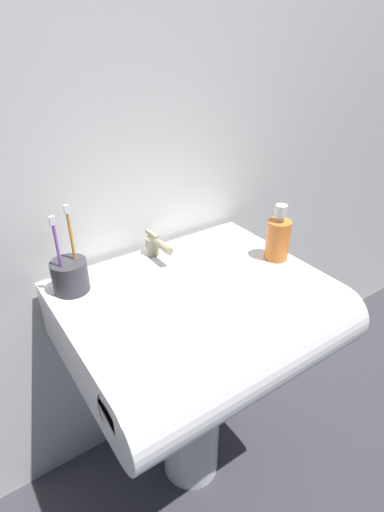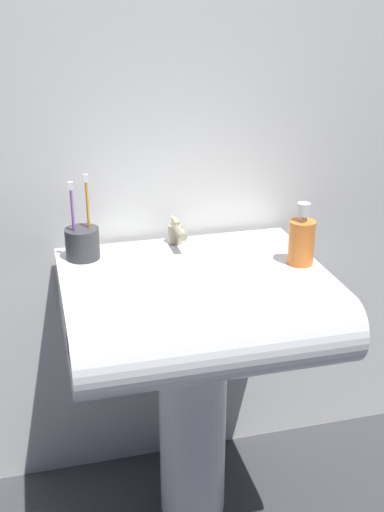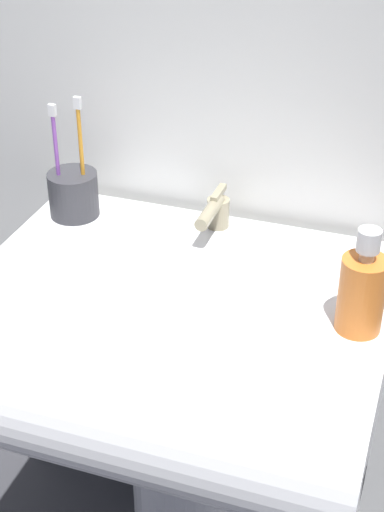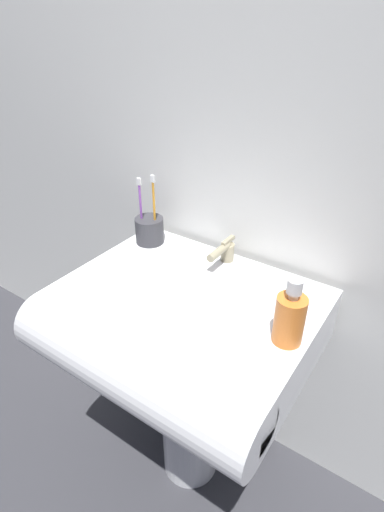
{
  "view_description": "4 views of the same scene",
  "coord_description": "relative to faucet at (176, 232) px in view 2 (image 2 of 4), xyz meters",
  "views": [
    {
      "loc": [
        -0.47,
        -0.68,
        1.3
      ],
      "look_at": [
        0.02,
        0.02,
        0.81
      ],
      "focal_mm": 28.0,
      "sensor_mm": 36.0,
      "label": 1
    },
    {
      "loc": [
        -0.36,
        -1.38,
        1.38
      ],
      "look_at": [
        -0.01,
        -0.03,
        0.79
      ],
      "focal_mm": 45.0,
      "sensor_mm": 36.0,
      "label": 2
    },
    {
      "loc": [
        0.34,
        -0.93,
        1.41
      ],
      "look_at": [
        0.03,
        -0.03,
        0.81
      ],
      "focal_mm": 55.0,
      "sensor_mm": 36.0,
      "label": 3
    },
    {
      "loc": [
        0.47,
        -0.67,
        1.35
      ],
      "look_at": [
        -0.01,
        0.03,
        0.83
      ],
      "focal_mm": 28.0,
      "sensor_mm": 36.0,
      "label": 4
    }
  ],
  "objects": [
    {
      "name": "sink_basin",
      "position": [
        0.0,
        -0.23,
        -0.11
      ],
      "size": [
        0.64,
        0.53,
        0.16
      ],
      "color": "white",
      "rests_on": "sink_pedestal"
    },
    {
      "name": "toothbrush_cup",
      "position": [
        -0.25,
        -0.03,
        0.01
      ],
      "size": [
        0.09,
        0.09,
        0.22
      ],
      "color": "#38383D",
      "rests_on": "sink_basin"
    },
    {
      "name": "faucet",
      "position": [
        0.0,
        0.0,
        0.0
      ],
      "size": [
        0.04,
        0.12,
        0.07
      ],
      "color": "tan",
      "rests_on": "sink_basin"
    },
    {
      "name": "ground_plane",
      "position": [
        0.0,
        -0.17,
        -0.78
      ],
      "size": [
        6.0,
        6.0,
        0.0
      ],
      "primitive_type": "plane",
      "color": "#38383D",
      "rests_on": "ground"
    },
    {
      "name": "wall_back",
      "position": [
        0.0,
        0.1,
        0.42
      ],
      "size": [
        5.0,
        0.05,
        2.4
      ],
      "primitive_type": "cube",
      "color": "silver",
      "rests_on": "ground"
    },
    {
      "name": "sink_pedestal",
      "position": [
        0.0,
        -0.17,
        -0.49
      ],
      "size": [
        0.18,
        0.18,
        0.59
      ],
      "primitive_type": "cylinder",
      "color": "white",
      "rests_on": "ground"
    },
    {
      "name": "soap_bottle",
      "position": [
        0.27,
        -0.2,
        0.03
      ],
      "size": [
        0.06,
        0.06,
        0.16
      ],
      "color": "orange",
      "rests_on": "sink_basin"
    }
  ]
}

